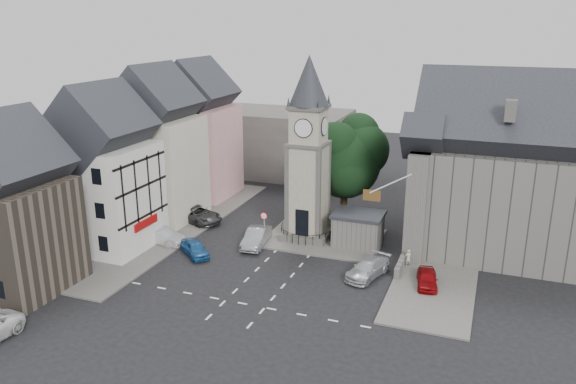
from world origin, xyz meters
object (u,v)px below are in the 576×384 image
at_px(car_east_red, 427,279).
at_px(pedestrian, 408,258).
at_px(clock_tower, 308,150).
at_px(car_west_blue, 195,248).
at_px(stone_shelter, 358,230).

bearing_deg(car_east_red, pedestrian, 112.93).
relative_size(clock_tower, car_east_red, 4.50).
xyz_separation_m(clock_tower, car_east_red, (11.50, -6.17, -7.51)).
xyz_separation_m(car_west_blue, pedestrian, (17.11, 4.09, 0.10)).
bearing_deg(pedestrian, car_east_red, 85.34).
height_order(clock_tower, car_east_red, clock_tower).
bearing_deg(car_west_blue, pedestrian, -36.58).
xyz_separation_m(car_east_red, pedestrian, (-1.89, 2.96, 0.13)).
distance_m(car_west_blue, car_east_red, 19.03).
relative_size(car_west_blue, pedestrian, 2.55).
relative_size(stone_shelter, pedestrian, 2.89).
distance_m(clock_tower, pedestrian, 12.54).
bearing_deg(clock_tower, car_west_blue, -135.75).
distance_m(clock_tower, car_east_red, 15.06).
bearing_deg(car_west_blue, clock_tower, -5.78).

